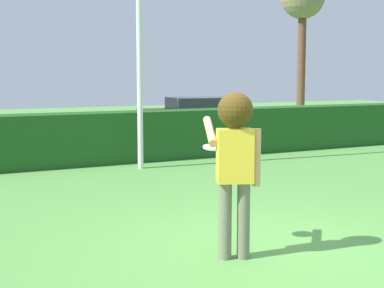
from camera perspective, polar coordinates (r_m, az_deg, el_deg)
The scene contains 6 objects.
ground_plane at distance 6.60m, azimuth 7.53°, elevation -10.59°, with size 60.00×60.00×0.00m, color #5A9B45.
person at distance 6.02m, azimuth 4.36°, elevation -0.62°, with size 0.53×0.84×1.81m.
frisbee at distance 6.47m, azimuth 2.24°, elevation -0.34°, with size 0.26×0.26×0.05m.
hedge_row at distance 12.88m, azimuth -10.81°, elevation 0.54°, with size 28.69×0.90×1.16m, color #1E501D.
parked_car_red at distance 19.52m, azimuth 0.98°, elevation 3.10°, with size 4.40×2.27×1.25m.
bare_elm_tree at distance 27.81m, azimuth 11.15°, elevation 13.93°, with size 2.08×2.08×6.73m.
Camera 1 is at (-3.61, -5.15, 1.98)m, focal length 52.67 mm.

